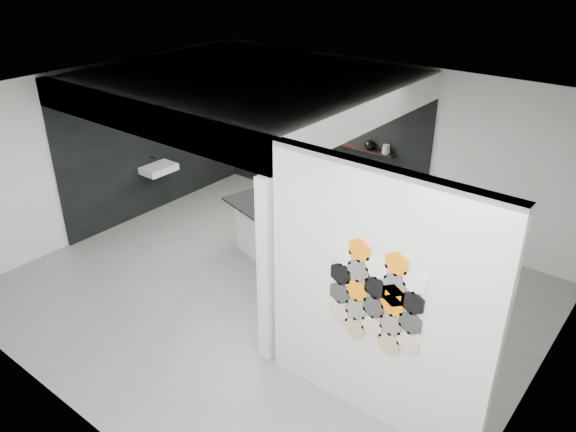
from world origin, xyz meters
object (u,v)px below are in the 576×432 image
(glass_vase, at_px, (386,149))
(bottle_dark, at_px, (315,132))
(partition_panel, at_px, (376,301))
(stockpot, at_px, (279,122))
(glass_bowl, at_px, (386,151))
(kitchen_island, at_px, (278,235))
(kettle, at_px, (370,145))
(wall_basin, at_px, (159,169))
(utensil_cup, at_px, (288,127))

(glass_vase, bearing_deg, bottle_dark, 180.00)
(partition_panel, xyz_separation_m, glass_vase, (-2.08, 3.87, -0.00))
(stockpot, relative_size, glass_bowl, 1.74)
(kitchen_island, relative_size, glass_vase, 12.39)
(kitchen_island, distance_m, glass_bowl, 2.39)
(stockpot, height_order, kettle, stockpot)
(glass_vase, distance_m, bottle_dark, 1.47)
(stockpot, height_order, glass_bowl, stockpot)
(partition_panel, xyz_separation_m, kitchen_island, (-2.68, 1.74, -0.93))
(glass_bowl, bearing_deg, stockpot, 180.00)
(stockpot, bearing_deg, bottle_dark, 0.00)
(kitchen_island, xyz_separation_m, bottle_dark, (-0.87, 2.13, 0.92))
(glass_bowl, distance_m, bottle_dark, 1.47)
(kettle, height_order, glass_vase, kettle)
(glass_bowl, xyz_separation_m, glass_vase, (0.00, 0.00, 0.03))
(partition_panel, distance_m, glass_bowl, 4.39)
(kitchen_island, bearing_deg, wall_basin, -165.86)
(kitchen_island, height_order, kettle, kettle)
(wall_basin, bearing_deg, utensil_cup, 57.78)
(stockpot, xyz_separation_m, glass_vase, (2.31, 0.00, -0.02))
(glass_vase, relative_size, bottle_dark, 1.11)
(wall_basin, height_order, utensil_cup, utensil_cup)
(partition_panel, xyz_separation_m, glass_bowl, (-2.08, 3.87, -0.03))
(stockpot, bearing_deg, glass_bowl, 0.00)
(wall_basin, bearing_deg, kettle, 33.90)
(wall_basin, distance_m, kitchen_island, 2.81)
(wall_basin, relative_size, glass_bowl, 4.51)
(partition_panel, distance_m, kettle, 4.55)
(stockpot, relative_size, glass_vase, 1.52)
(kettle, xyz_separation_m, utensil_cup, (-1.77, 0.00, -0.03))
(wall_basin, xyz_separation_m, glass_vase, (3.39, 2.07, 0.55))
(partition_panel, bearing_deg, stockpot, 138.62)
(glass_bowl, bearing_deg, partition_panel, -61.77)
(stockpot, bearing_deg, utensil_cup, 0.00)
(partition_panel, height_order, kitchen_island, partition_panel)
(kitchen_island, relative_size, glass_bowl, 14.10)
(glass_bowl, relative_size, bottle_dark, 0.97)
(kitchen_island, distance_m, utensil_cup, 2.75)
(partition_panel, distance_m, wall_basin, 5.78)
(kitchen_island, bearing_deg, partition_panel, -17.59)
(wall_basin, bearing_deg, glass_vase, 31.35)
(kettle, distance_m, glass_bowl, 0.32)
(glass_vase, height_order, utensil_cup, glass_vase)
(glass_vase, bearing_deg, stockpot, 180.00)
(bottle_dark, bearing_deg, kettle, 0.00)
(wall_basin, relative_size, kitchen_island, 0.32)
(bottle_dark, bearing_deg, partition_panel, -47.49)
(bottle_dark, bearing_deg, stockpot, 180.00)
(glass_vase, bearing_deg, wall_basin, -148.65)
(stockpot, distance_m, glass_vase, 2.31)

